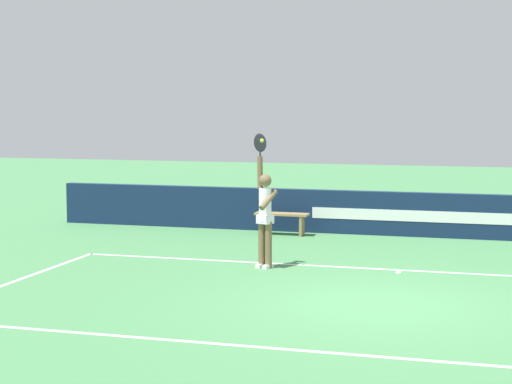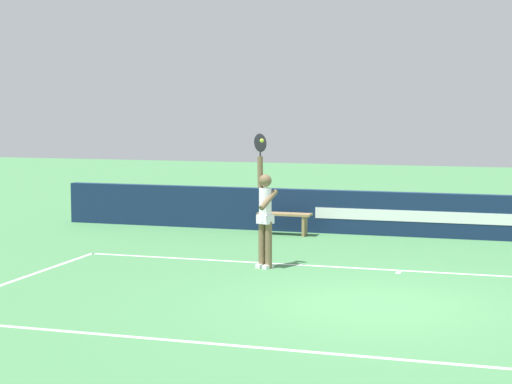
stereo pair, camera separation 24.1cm
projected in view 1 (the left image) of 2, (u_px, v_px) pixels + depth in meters
ground_plane at (378, 304)px, 13.13m from camera, size 60.00×60.00×0.00m
court_lines at (378, 303)px, 13.19m from camera, size 12.45×5.63×0.00m
back_wall at (422, 215)px, 19.75m from camera, size 17.76×0.24×1.00m
tennis_player at (265, 212)px, 15.95m from camera, size 0.49×0.50×2.49m
tennis_ball at (262, 141)px, 15.54m from camera, size 0.07×0.07×0.07m
courtside_bench_far at (282, 219)px, 20.01m from camera, size 1.24×0.36×0.51m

